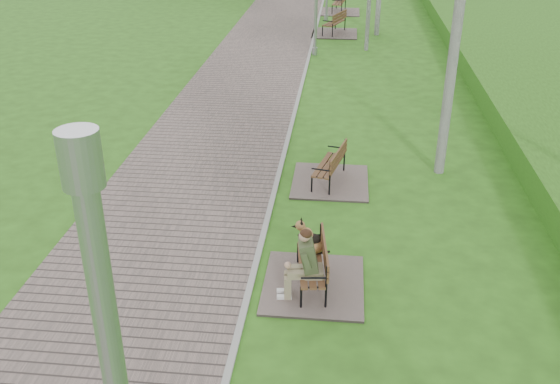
{
  "coord_description": "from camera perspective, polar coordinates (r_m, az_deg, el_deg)",
  "views": [
    {
      "loc": [
        1.31,
        -1.95,
        5.67
      ],
      "look_at": [
        0.31,
        7.38,
        0.95
      ],
      "focal_mm": 40.0,
      "sensor_mm": 36.0,
      "label": 1
    }
  ],
  "objects": [
    {
      "name": "kerb",
      "position": [
        24.15,
        2.91,
        13.19
      ],
      "size": [
        0.1,
        67.0,
        0.05
      ],
      "primitive_type": "cube",
      "color": "#999993",
      "rests_on": "ground"
    },
    {
      "name": "bench_third",
      "position": [
        26.26,
        4.96,
        14.64
      ],
      "size": [
        1.81,
        2.01,
        1.11
      ],
      "color": "#655751",
      "rests_on": "ground"
    },
    {
      "name": "bench_main",
      "position": [
        9.59,
        2.6,
        -6.82
      ],
      "size": [
        1.55,
        1.72,
        1.35
      ],
      "color": "#655751",
      "rests_on": "ground"
    },
    {
      "name": "bench_second",
      "position": [
        12.97,
        4.48,
        1.57
      ],
      "size": [
        1.56,
        1.74,
        0.96
      ],
      "color": "#655751",
      "rests_on": "ground"
    },
    {
      "name": "bench_far",
      "position": [
        30.79,
        5.41,
        16.43
      ],
      "size": [
        1.87,
        2.08,
        1.15
      ],
      "color": "#655751",
      "rests_on": "ground"
    },
    {
      "name": "walkway",
      "position": [
        24.31,
        -1.32,
        13.3
      ],
      "size": [
        3.5,
        67.0,
        0.04
      ],
      "primitive_type": "cube",
      "color": "#655751",
      "rests_on": "ground"
    }
  ]
}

